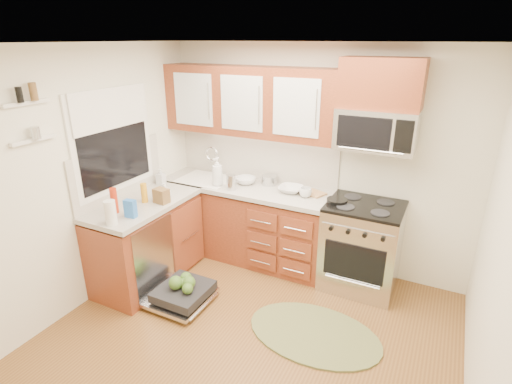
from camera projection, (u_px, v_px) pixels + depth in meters
The scene contains 37 objects.
floor at pixel (241, 348), 3.48m from camera, with size 3.50×3.50×0.00m, color brown.
ceiling at pixel (235, 43), 2.58m from camera, with size 3.50×3.50×0.00m, color white.
wall_back at pixel (314, 160), 4.49m from camera, with size 3.50×0.04×2.50m, color silver.
wall_left at pixel (76, 183), 3.76m from camera, with size 0.04×3.50×2.50m, color silver.
wall_right at pixel (504, 276), 2.30m from camera, with size 0.04×3.50×2.50m, color silver.
base_cabinet_back at pixel (245, 224), 4.84m from camera, with size 2.05×0.60×0.85m, color #5E2915.
base_cabinet_left at pixel (147, 244), 4.37m from camera, with size 0.60×1.25×0.85m, color #5E2915.
countertop_back at pixel (244, 187), 4.66m from camera, with size 2.07×0.64×0.05m, color #A09B92.
countertop_left at pixel (144, 204), 4.20m from camera, with size 0.64×1.27×0.05m, color #A09B92.
backsplash_back at pixel (256, 156), 4.79m from camera, with size 2.05×0.02×0.57m, color beige.
backsplash_left at pixel (119, 172), 4.21m from camera, with size 0.02×1.25×0.57m, color beige.
upper_cabinets at pixel (249, 101), 4.42m from camera, with size 2.05×0.35×0.75m, color #5E2915, non-canonical shape.
cabinet_over_mw at pixel (382, 83), 3.74m from camera, with size 0.76×0.35×0.47m, color #5E2915.
range at pixel (361, 246), 4.22m from camera, with size 0.76×0.64×0.95m, color silver, non-canonical shape.
microwave at pixel (376, 130), 3.87m from camera, with size 0.76×0.38×0.40m, color silver, non-canonical shape.
sink at pixel (206, 189), 4.90m from camera, with size 0.62×0.50×0.26m, color white, non-canonical shape.
dishwasher at pixel (181, 294), 4.06m from camera, with size 0.70×0.60×0.20m, color silver, non-canonical shape.
window at pixel (113, 141), 4.06m from camera, with size 0.03×1.05×1.05m, color white, non-canonical shape.
window_blind at pixel (111, 109), 3.94m from camera, with size 0.02×0.96×0.40m, color white.
shelf_upper at pixel (26, 103), 3.17m from camera, with size 0.04×0.40×0.03m, color white.
shelf_lower at pixel (34, 140), 3.28m from camera, with size 0.04×0.40×0.03m, color white.
rug at pixel (314, 334), 3.64m from camera, with size 1.23×0.80×0.02m, color olive, non-canonical shape.
skillet at pixel (337, 201), 4.10m from camera, with size 0.21×0.21×0.04m, color black.
stock_pot at pixel (269, 180), 4.66m from camera, with size 0.18×0.18×0.11m, color silver.
cutting_board at pixel (312, 193), 4.41m from camera, with size 0.28×0.18×0.02m, color #B17650.
canister at pixel (231, 182), 4.49m from camera, with size 0.11×0.11×0.17m, color silver.
paper_towel_roll at pixel (110, 213), 3.65m from camera, with size 0.11×0.11×0.23m, color white.
mustard_bottle at pixel (144, 193), 4.14m from camera, with size 0.07×0.07×0.20m, color orange.
red_bottle at pixel (114, 201), 3.88m from camera, with size 0.07×0.07×0.26m, color #B82A0F.
wooden_box at pixel (161, 196), 4.14m from camera, with size 0.15×0.11×0.15m, color brown.
blue_carton at pixel (130, 209), 3.80m from camera, with size 0.11×0.07×0.18m, color blue.
bowl_a at pixel (291, 189), 4.44m from camera, with size 0.27×0.27×0.07m, color #999999.
bowl_b at pixel (246, 181), 4.70m from camera, with size 0.24×0.24×0.07m, color #999999.
cup at pixel (306, 193), 4.29m from camera, with size 0.13×0.13×0.10m, color #999999.
soap_bottle_a at pixel (217, 172), 4.58m from camera, with size 0.13×0.13×0.34m, color #999999.
soap_bottle_b at pixel (161, 176), 4.66m from camera, with size 0.09×0.09×0.19m, color #999999.
soap_bottle_c at pixel (165, 191), 4.24m from camera, with size 0.13×0.13×0.17m, color #999999.
Camera 1 is at (1.35, -2.40, 2.54)m, focal length 28.00 mm.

